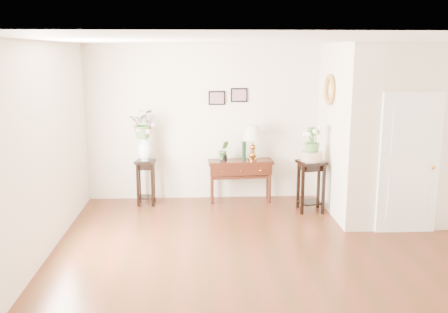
{
  "coord_description": "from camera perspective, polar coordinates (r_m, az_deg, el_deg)",
  "views": [
    {
      "loc": [
        -1.0,
        -6.21,
        2.65
      ],
      "look_at": [
        -0.6,
        1.3,
        1.08
      ],
      "focal_mm": 40.0,
      "sensor_mm": 36.0,
      "label": 1
    }
  ],
  "objects": [
    {
      "name": "art_print_left",
      "position": [
        8.98,
        -0.82,
        6.7
      ],
      "size": [
        0.3,
        0.02,
        0.25
      ],
      "primitive_type": "cube",
      "color": "black",
      "rests_on": "wall_back"
    },
    {
      "name": "console_table",
      "position": [
        8.99,
        1.88,
        -2.81
      ],
      "size": [
        1.16,
        0.45,
        0.76
      ],
      "primitive_type": "cube",
      "rotation": [
        0.0,
        0.0,
        0.06
      ],
      "color": "black",
      "rests_on": "floor"
    },
    {
      "name": "narcissus",
      "position": [
        8.4,
        10.07,
        1.82
      ],
      "size": [
        0.26,
        0.26,
        0.45
      ],
      "primitive_type": "imported",
      "rotation": [
        0.0,
        0.0,
        -0.01
      ],
      "color": "#4B823D",
      "rests_on": "ceramic_bowl"
    },
    {
      "name": "ceiling",
      "position": [
        6.29,
        6.25,
        13.11
      ],
      "size": [
        6.0,
        5.5,
        0.02
      ],
      "primitive_type": "cube",
      "color": "white",
      "rests_on": "ground"
    },
    {
      "name": "floor",
      "position": [
        6.82,
        5.71,
        -11.11
      ],
      "size": [
        6.0,
        5.5,
        0.02
      ],
      "primitive_type": "cube",
      "color": "#482812",
      "rests_on": "ground"
    },
    {
      "name": "table_lamp",
      "position": [
        8.85,
        3.32,
        1.8
      ],
      "size": [
        0.38,
        0.38,
        0.64
      ],
      "primitive_type": "cube",
      "rotation": [
        0.0,
        0.0,
        0.06
      ],
      "color": "#A86B28",
      "rests_on": "console_table"
    },
    {
      "name": "lily_arrangement",
      "position": [
        8.7,
        -9.14,
        3.78
      ],
      "size": [
        0.52,
        0.47,
        0.51
      ],
      "primitive_type": "imported",
      "rotation": [
        0.0,
        0.0,
        -0.18
      ],
      "color": "#4B823D",
      "rests_on": "porcelain_vase"
    },
    {
      "name": "door",
      "position": [
        7.8,
        20.42,
        -0.77
      ],
      "size": [
        0.9,
        0.05,
        2.1
      ],
      "primitive_type": "cube",
      "color": "white",
      "rests_on": "floor"
    },
    {
      "name": "porcelain_vase",
      "position": [
        8.77,
        -9.05,
        1.01
      ],
      "size": [
        0.29,
        0.29,
        0.45
      ],
      "primitive_type": null,
      "rotation": [
        0.0,
        0.0,
        0.15
      ],
      "color": "white",
      "rests_on": "plant_stand_a"
    },
    {
      "name": "partition",
      "position": [
        8.65,
        17.99,
        2.93
      ],
      "size": [
        1.8,
        1.95,
        2.8
      ],
      "primitive_type": "cube",
      "color": "#F1E3CD",
      "rests_on": "floor"
    },
    {
      "name": "wall_ornament",
      "position": [
        8.41,
        11.93,
        7.47
      ],
      "size": [
        0.07,
        0.51,
        0.51
      ],
      "primitive_type": "torus",
      "rotation": [
        0.0,
        1.57,
        0.0
      ],
      "color": "gold",
      "rests_on": "partition"
    },
    {
      "name": "art_print_right",
      "position": [
        9.0,
        1.74,
        7.03
      ],
      "size": [
        0.3,
        0.02,
        0.25
      ],
      "primitive_type": "cube",
      "color": "black",
      "rests_on": "wall_back"
    },
    {
      "name": "wall_left",
      "position": [
        6.64,
        -20.54,
        0.2
      ],
      "size": [
        0.02,
        5.5,
        2.8
      ],
      "primitive_type": "cube",
      "color": "#F1E3CD",
      "rests_on": "ground"
    },
    {
      "name": "wall_front",
      "position": [
        3.81,
        12.42,
        -7.66
      ],
      "size": [
        6.0,
        0.02,
        2.8
      ],
      "primitive_type": "cube",
      "color": "#F1E3CD",
      "rests_on": "ground"
    },
    {
      "name": "plant_stand_a",
      "position": [
        8.91,
        -8.92,
        -2.95
      ],
      "size": [
        0.36,
        0.36,
        0.8
      ],
      "primitive_type": "cube",
      "rotation": [
        0.0,
        0.0,
        -0.18
      ],
      "color": "black",
      "rests_on": "floor"
    },
    {
      "name": "wall_back",
      "position": [
        9.1,
        3.29,
        3.9
      ],
      "size": [
        6.0,
        0.02,
        2.8
      ],
      "primitive_type": "cube",
      "color": "#F1E3CD",
      "rests_on": "ground"
    },
    {
      "name": "plant_stand_b",
      "position": [
        8.57,
        9.88,
        -3.34
      ],
      "size": [
        0.5,
        0.5,
        0.87
      ],
      "primitive_type": "cube",
      "rotation": [
        0.0,
        0.0,
        0.26
      ],
      "color": "black",
      "rests_on": "floor"
    },
    {
      "name": "green_vase",
      "position": [
        8.87,
        2.3,
        0.65
      ],
      "size": [
        0.08,
        0.08,
        0.34
      ],
      "primitive_type": "cylinder",
      "rotation": [
        0.0,
        0.0,
        0.12
      ],
      "color": "black",
      "rests_on": "console_table"
    },
    {
      "name": "ceramic_bowl",
      "position": [
        8.45,
        10.0,
        0.04
      ],
      "size": [
        0.46,
        0.46,
        0.16
      ],
      "primitive_type": "cylinder",
      "rotation": [
        0.0,
        0.0,
        0.37
      ],
      "color": "beige",
      "rests_on": "plant_stand_b"
    },
    {
      "name": "potted_plant",
      "position": [
        8.84,
        -0.04,
        0.62
      ],
      "size": [
        0.21,
        0.18,
        0.34
      ],
      "primitive_type": "imported",
      "rotation": [
        0.0,
        0.0,
        0.18
      ],
      "color": "#4B823D",
      "rests_on": "console_table"
    }
  ]
}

